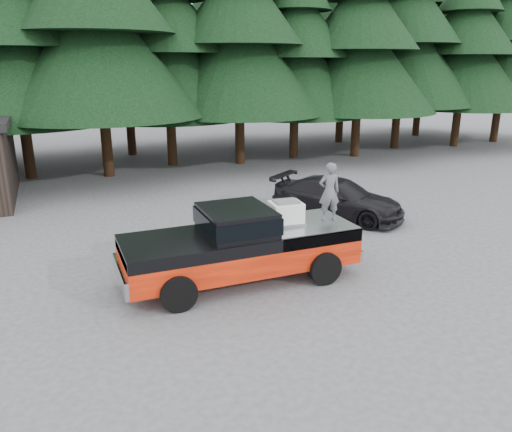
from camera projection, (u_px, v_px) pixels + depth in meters
name	position (u px, v px, depth m)	size (l,w,h in m)	color
ground	(228.00, 296.00, 11.83)	(120.00, 120.00, 0.00)	#454548
pickup_truck	(241.00, 256.00, 12.49)	(6.00, 2.04, 1.33)	red
truck_cab	(236.00, 220.00, 12.17)	(1.66, 1.90, 0.59)	black
air_compressor	(286.00, 213.00, 12.75)	(0.80, 0.66, 0.55)	silver
man_on_bed	(329.00, 192.00, 12.87)	(0.56, 0.37, 1.54)	#4D5054
parked_car	(337.00, 198.00, 17.66)	(1.92, 4.73, 1.37)	black
treeline	(119.00, 11.00, 24.87)	(60.15, 16.05, 17.50)	black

